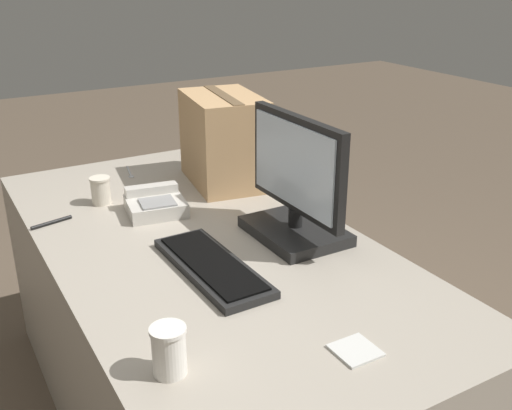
% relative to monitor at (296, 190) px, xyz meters
% --- Properties ---
extents(office_desk, '(1.80, 0.90, 0.72)m').
position_rel_monitor_xyz_m(office_desk, '(-0.13, -0.26, -0.51)').
color(office_desk, '#A89E8E').
rests_on(office_desk, ground_plane).
extents(monitor, '(0.45, 0.24, 0.38)m').
position_rel_monitor_xyz_m(monitor, '(0.00, 0.00, 0.00)').
color(monitor, black).
rests_on(monitor, office_desk).
extents(keyboard, '(0.45, 0.17, 0.03)m').
position_rel_monitor_xyz_m(keyboard, '(0.07, -0.32, -0.14)').
color(keyboard, black).
rests_on(keyboard, office_desk).
extents(desk_phone, '(0.21, 0.21, 0.08)m').
position_rel_monitor_xyz_m(desk_phone, '(-0.40, -0.30, -0.12)').
color(desk_phone, beige).
rests_on(desk_phone, office_desk).
extents(paper_cup_left, '(0.07, 0.07, 0.10)m').
position_rel_monitor_xyz_m(paper_cup_left, '(-0.56, -0.44, -0.10)').
color(paper_cup_left, beige).
rests_on(paper_cup_left, office_desk).
extents(paper_cup_right, '(0.08, 0.08, 0.11)m').
position_rel_monitor_xyz_m(paper_cup_right, '(0.42, -0.59, -0.10)').
color(paper_cup_right, white).
rests_on(paper_cup_right, office_desk).
extents(spoon, '(0.15, 0.04, 0.00)m').
position_rel_monitor_xyz_m(spoon, '(-0.82, -0.25, -0.15)').
color(spoon, '#B2B2B7').
rests_on(spoon, office_desk).
extents(cardboard_box, '(0.41, 0.30, 0.34)m').
position_rel_monitor_xyz_m(cardboard_box, '(-0.55, 0.04, 0.02)').
color(cardboard_box, tan).
rests_on(cardboard_box, office_desk).
extents(pen_marker, '(0.04, 0.14, 0.01)m').
position_rel_monitor_xyz_m(pen_marker, '(-0.47, -0.63, -0.15)').
color(pen_marker, black).
rests_on(pen_marker, office_desk).
extents(sticky_note_pad, '(0.09, 0.09, 0.01)m').
position_rel_monitor_xyz_m(sticky_note_pad, '(0.56, -0.21, -0.15)').
color(sticky_note_pad, silver).
rests_on(sticky_note_pad, office_desk).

